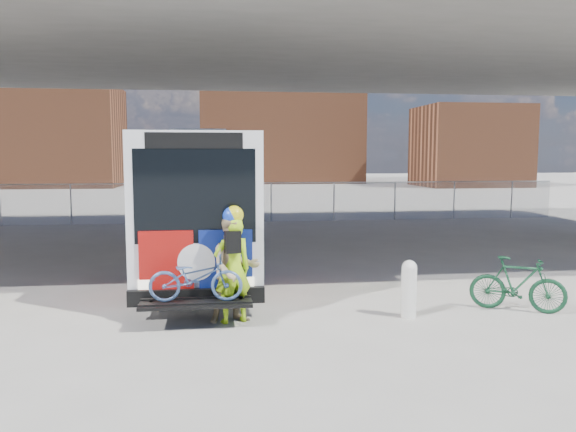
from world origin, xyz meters
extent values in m
plane|color=#9E9991|center=(0.00, 0.00, 0.00)|extent=(160.00, 160.00, 0.00)
cube|color=silver|center=(-2.00, 2.48, 1.95)|extent=(2.55, 12.00, 3.20)
cube|color=black|center=(-2.00, 2.98, 2.59)|extent=(2.61, 11.00, 1.28)
cube|color=black|center=(-2.00, -3.47, 2.33)|extent=(2.24, 0.12, 1.76)
cube|color=black|center=(-2.00, -3.47, 3.36)|extent=(1.78, 0.12, 0.30)
cube|color=black|center=(-2.00, -3.57, 0.45)|extent=(2.55, 0.20, 0.30)
cube|color=#990E0B|center=(-2.55, -3.54, 1.10)|extent=(1.00, 0.08, 1.20)
cube|color=navy|center=(-1.45, -3.54, 1.10)|extent=(1.00, 0.08, 1.20)
cylinder|color=silver|center=(-2.00, -3.56, 1.10)|extent=(0.70, 0.06, 0.70)
cube|color=gray|center=(-2.00, 2.48, 3.62)|extent=(1.28, 7.20, 0.14)
cube|color=black|center=(-2.00, -4.07, 0.45)|extent=(2.00, 0.70, 0.06)
cylinder|color=black|center=(-3.15, -1.92, 0.50)|extent=(0.30, 1.00, 1.00)
cylinder|color=black|center=(-0.85, -1.92, 0.50)|extent=(0.30, 1.00, 1.00)
cylinder|color=black|center=(-3.15, 6.68, 0.50)|extent=(0.30, 1.00, 1.00)
cylinder|color=black|center=(-0.85, 6.68, 0.50)|extent=(0.30, 1.00, 1.00)
cube|color=#990E0B|center=(-3.30, -1.32, 1.30)|extent=(0.06, 2.60, 1.70)
cube|color=navy|center=(-3.30, 0.28, 1.30)|extent=(0.06, 1.40, 1.70)
cube|color=#990E0B|center=(-0.70, -1.32, 1.30)|extent=(0.06, 2.60, 1.70)
cube|color=navy|center=(-0.70, 0.28, 1.30)|extent=(0.06, 1.40, 1.70)
imported|color=#415D8F|center=(-2.00, -4.07, 0.92)|extent=(1.70, 0.69, 0.88)
cube|color=#605E59|center=(0.00, 4.00, 6.75)|extent=(40.00, 16.00, 1.50)
cube|color=#605E59|center=(0.00, 4.00, 7.55)|extent=(40.00, 0.60, 0.80)
cylinder|color=gray|center=(-8.00, 12.00, 0.90)|extent=(0.06, 0.06, 1.80)
cylinder|color=gray|center=(-4.00, 12.00, 0.90)|extent=(0.06, 0.06, 1.80)
cylinder|color=gray|center=(0.00, 12.00, 0.90)|extent=(0.06, 0.06, 1.80)
cylinder|color=gray|center=(4.00, 12.00, 0.90)|extent=(0.06, 0.06, 1.80)
cylinder|color=gray|center=(8.00, 12.00, 0.90)|extent=(0.06, 0.06, 1.80)
cylinder|color=gray|center=(12.00, 12.00, 0.90)|extent=(0.06, 0.06, 1.80)
plane|color=gray|center=(0.00, 12.00, 0.90)|extent=(30.00, 0.00, 30.00)
cube|color=gray|center=(0.00, 12.00, 1.82)|extent=(30.00, 0.05, 0.04)
cube|color=brown|center=(-18.00, 45.00, 5.00)|extent=(14.00, 10.00, 10.00)
cube|color=brown|center=(6.00, 52.00, 6.00)|extent=(18.00, 12.00, 12.00)
cube|color=brown|center=(24.00, 40.00, 4.00)|extent=(10.00, 8.00, 8.00)
cylinder|color=brown|center=(14.00, 55.00, 12.50)|extent=(2.20, 2.20, 25.00)
cylinder|color=white|center=(2.01, -3.95, 0.48)|extent=(0.29, 0.29, 0.96)
sphere|color=white|center=(2.01, -3.95, 0.96)|extent=(0.29, 0.29, 0.29)
imported|color=#B2ED19|center=(-1.33, -3.82, 0.98)|extent=(0.84, 0.69, 1.97)
sphere|color=blue|center=(-1.33, -3.82, 1.99)|extent=(0.34, 0.34, 0.34)
imported|color=tan|center=(-1.29, -3.82, 0.99)|extent=(1.12, 0.97, 1.99)
sphere|color=yellow|center=(-1.29, -3.82, 2.01)|extent=(0.34, 0.34, 0.34)
cube|color=black|center=(-1.33, -4.01, 1.54)|extent=(0.31, 0.22, 0.40)
imported|color=#154228|center=(4.30, -3.82, 0.55)|extent=(1.84, 1.34, 1.09)
camera|label=1|loc=(-1.66, -14.04, 3.08)|focal=35.00mm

